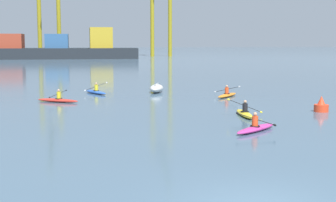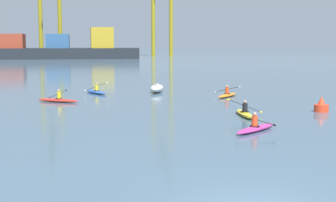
{
  "view_description": "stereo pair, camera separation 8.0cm",
  "coord_description": "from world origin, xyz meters",
  "px_view_note": "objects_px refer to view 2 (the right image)",
  "views": [
    {
      "loc": [
        -4.6,
        -11.92,
        4.33
      ],
      "look_at": [
        0.85,
        18.36,
        0.6
      ],
      "focal_mm": 51.99,
      "sensor_mm": 36.0,
      "label": 1
    },
    {
      "loc": [
        -4.52,
        -11.94,
        4.33
      ],
      "look_at": [
        0.85,
        18.36,
        0.6
      ],
      "focal_mm": 51.99,
      "sensor_mm": 36.0,
      "label": 2
    }
  ],
  "objects_px": {
    "channel_buoy": "(321,106)",
    "kayak_orange": "(227,95)",
    "container_barge": "(60,49)",
    "kayak_red": "(58,100)",
    "kayak_blue": "(96,92)",
    "kayak_magenta": "(255,128)",
    "capsized_dinghy": "(157,88)",
    "kayak_yellow": "(245,113)",
    "gantry_crane_west": "(49,3)"
  },
  "relations": [
    {
      "from": "channel_buoy",
      "to": "kayak_blue",
      "type": "distance_m",
      "value": 19.03
    },
    {
      "from": "kayak_blue",
      "to": "kayak_magenta",
      "type": "bearing_deg",
      "value": -69.44
    },
    {
      "from": "kayak_blue",
      "to": "gantry_crane_west",
      "type": "bearing_deg",
      "value": 95.44
    },
    {
      "from": "channel_buoy",
      "to": "kayak_red",
      "type": "relative_size",
      "value": 0.31
    },
    {
      "from": "kayak_red",
      "to": "gantry_crane_west",
      "type": "bearing_deg",
      "value": 93.66
    },
    {
      "from": "capsized_dinghy",
      "to": "kayak_red",
      "type": "distance_m",
      "value": 9.84
    },
    {
      "from": "container_barge",
      "to": "channel_buoy",
      "type": "height_order",
      "value": "container_barge"
    },
    {
      "from": "channel_buoy",
      "to": "kayak_magenta",
      "type": "distance_m",
      "value": 8.59
    },
    {
      "from": "gantry_crane_west",
      "to": "kayak_orange",
      "type": "distance_m",
      "value": 111.3
    },
    {
      "from": "gantry_crane_west",
      "to": "kayak_yellow",
      "type": "distance_m",
      "value": 120.65
    },
    {
      "from": "kayak_magenta",
      "to": "kayak_red",
      "type": "relative_size",
      "value": 0.93
    },
    {
      "from": "capsized_dinghy",
      "to": "kayak_orange",
      "type": "distance_m",
      "value": 6.67
    },
    {
      "from": "capsized_dinghy",
      "to": "channel_buoy",
      "type": "relative_size",
      "value": 2.81
    },
    {
      "from": "capsized_dinghy",
      "to": "kayak_yellow",
      "type": "relative_size",
      "value": 0.82
    },
    {
      "from": "kayak_red",
      "to": "kayak_yellow",
      "type": "relative_size",
      "value": 0.93
    },
    {
      "from": "capsized_dinghy",
      "to": "kayak_yellow",
      "type": "xyz_separation_m",
      "value": [
        3.04,
        -14.31,
        -0.18
      ]
    },
    {
      "from": "kayak_red",
      "to": "kayak_yellow",
      "type": "height_order",
      "value": "kayak_yellow"
    },
    {
      "from": "channel_buoy",
      "to": "kayak_blue",
      "type": "relative_size",
      "value": 0.3
    },
    {
      "from": "channel_buoy",
      "to": "kayak_orange",
      "type": "distance_m",
      "value": 9.65
    },
    {
      "from": "gantry_crane_west",
      "to": "kayak_orange",
      "type": "bearing_deg",
      "value": -79.47
    },
    {
      "from": "channel_buoy",
      "to": "kayak_orange",
      "type": "xyz_separation_m",
      "value": [
        -3.34,
        9.05,
        -0.19
      ]
    },
    {
      "from": "kayak_orange",
      "to": "kayak_red",
      "type": "height_order",
      "value": "same"
    },
    {
      "from": "kayak_blue",
      "to": "kayak_magenta",
      "type": "height_order",
      "value": "kayak_blue"
    },
    {
      "from": "gantry_crane_west",
      "to": "kayak_orange",
      "type": "xyz_separation_m",
      "value": [
        20.14,
        -108.38,
        -15.4
      ]
    },
    {
      "from": "container_barge",
      "to": "kayak_blue",
      "type": "height_order",
      "value": "container_barge"
    },
    {
      "from": "kayak_yellow",
      "to": "kayak_magenta",
      "type": "bearing_deg",
      "value": -102.88
    },
    {
      "from": "kayak_blue",
      "to": "kayak_red",
      "type": "bearing_deg",
      "value": -118.13
    },
    {
      "from": "channel_buoy",
      "to": "kayak_orange",
      "type": "relative_size",
      "value": 0.33
    },
    {
      "from": "gantry_crane_west",
      "to": "capsized_dinghy",
      "type": "bearing_deg",
      "value": -81.72
    },
    {
      "from": "gantry_crane_west",
      "to": "kayak_magenta",
      "type": "bearing_deg",
      "value": -82.11
    },
    {
      "from": "kayak_blue",
      "to": "kayak_magenta",
      "type": "xyz_separation_m",
      "value": [
        7.14,
        -19.04,
        -0.0
      ]
    },
    {
      "from": "gantry_crane_west",
      "to": "capsized_dinghy",
      "type": "height_order",
      "value": "gantry_crane_west"
    },
    {
      "from": "kayak_orange",
      "to": "kayak_yellow",
      "type": "relative_size",
      "value": 0.87
    },
    {
      "from": "capsized_dinghy",
      "to": "kayak_blue",
      "type": "height_order",
      "value": "kayak_blue"
    },
    {
      "from": "kayak_blue",
      "to": "capsized_dinghy",
      "type": "bearing_deg",
      "value": 1.21
    },
    {
      "from": "gantry_crane_west",
      "to": "kayak_red",
      "type": "relative_size",
      "value": 9.54
    },
    {
      "from": "capsized_dinghy",
      "to": "kayak_yellow",
      "type": "height_order",
      "value": "kayak_yellow"
    },
    {
      "from": "kayak_blue",
      "to": "channel_buoy",
      "type": "bearing_deg",
      "value": -44.54
    },
    {
      "from": "kayak_orange",
      "to": "kayak_yellow",
      "type": "bearing_deg",
      "value": -101.28
    },
    {
      "from": "capsized_dinghy",
      "to": "kayak_magenta",
      "type": "xyz_separation_m",
      "value": [
        1.93,
        -19.15,
        -0.18
      ]
    },
    {
      "from": "kayak_orange",
      "to": "gantry_crane_west",
      "type": "bearing_deg",
      "value": 100.53
    },
    {
      "from": "kayak_blue",
      "to": "container_barge",
      "type": "bearing_deg",
      "value": 94.26
    },
    {
      "from": "channel_buoy",
      "to": "kayak_red",
      "type": "xyz_separation_m",
      "value": [
        -16.47,
        7.91,
        -0.19
      ]
    },
    {
      "from": "capsized_dinghy",
      "to": "kayak_magenta",
      "type": "relative_size",
      "value": 0.94
    },
    {
      "from": "container_barge",
      "to": "kayak_red",
      "type": "height_order",
      "value": "container_barge"
    },
    {
      "from": "kayak_red",
      "to": "kayak_yellow",
      "type": "xyz_separation_m",
      "value": [
        11.16,
        -8.76,
        0.0
      ]
    },
    {
      "from": "channel_buoy",
      "to": "kayak_magenta",
      "type": "bearing_deg",
      "value": -138.42
    },
    {
      "from": "container_barge",
      "to": "kayak_orange",
      "type": "xyz_separation_m",
      "value": [
        16.92,
        -94.12,
        -2.33
      ]
    },
    {
      "from": "container_barge",
      "to": "gantry_crane_west",
      "type": "height_order",
      "value": "gantry_crane_west"
    },
    {
      "from": "kayak_blue",
      "to": "kayak_magenta",
      "type": "distance_m",
      "value": 20.34
    }
  ]
}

